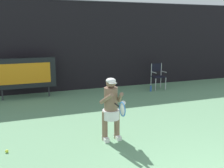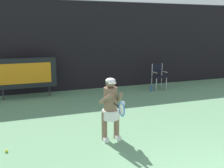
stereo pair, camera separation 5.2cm
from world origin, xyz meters
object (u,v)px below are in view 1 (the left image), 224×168
(tennis_player, at_px, (111,107))
(tennis_racket, at_px, (122,109))
(umpire_chair, at_px, (158,75))
(tennis_ball_spare, at_px, (7,151))
(water_bottle, at_px, (151,88))
(scoreboard, at_px, (25,73))

(tennis_player, relative_size, tennis_racket, 2.44)
(umpire_chair, xyz_separation_m, tennis_ball_spare, (-5.92, -4.08, -0.58))
(tennis_ball_spare, bearing_deg, tennis_racket, -15.69)
(water_bottle, distance_m, tennis_player, 5.01)
(scoreboard, bearing_deg, tennis_racket, -70.55)
(umpire_chair, relative_size, water_bottle, 4.08)
(water_bottle, relative_size, tennis_ball_spare, 3.90)
(water_bottle, bearing_deg, tennis_racket, -125.01)
(tennis_player, bearing_deg, water_bottle, 50.93)
(scoreboard, bearing_deg, umpire_chair, -3.24)
(tennis_racket, height_order, tennis_ball_spare, tennis_racket)
(scoreboard, height_order, water_bottle, scoreboard)
(scoreboard, xyz_separation_m, umpire_chair, (5.36, -0.30, -0.33))
(scoreboard, relative_size, tennis_racket, 3.65)
(scoreboard, relative_size, umpire_chair, 2.04)
(umpire_chair, xyz_separation_m, tennis_racket, (-3.58, -4.74, 0.29))
(scoreboard, relative_size, tennis_ball_spare, 32.35)
(umpire_chair, relative_size, tennis_player, 0.74)
(water_bottle, distance_m, tennis_racket, 5.43)
(tennis_player, height_order, tennis_racket, tennis_player)
(water_bottle, height_order, tennis_racket, tennis_racket)
(scoreboard, bearing_deg, water_bottle, -7.47)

